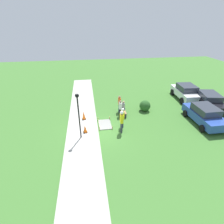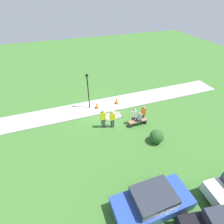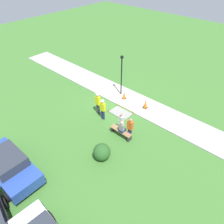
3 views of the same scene
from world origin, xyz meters
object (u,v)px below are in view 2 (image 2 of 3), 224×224
park_bench (138,122)px  traffic_cone_near_patch (116,100)px  bystander_in_orange_shirt (143,113)px  person_seated_on_bench (140,117)px  bystander_in_gray_shirt (134,115)px  worker_supervisor (112,117)px  worker_assistant (103,117)px  parked_car_blue (152,202)px  traffic_cone_far_patch (97,105)px  lamppost_near (88,86)px

park_bench → traffic_cone_near_patch: bearing=-80.9°
park_bench → bystander_in_orange_shirt: (-0.58, -0.22, 0.64)m
person_seated_on_bench → bystander_in_gray_shirt: bystander_in_gray_shirt is taller
park_bench → person_seated_on_bench: (-0.10, 0.05, 0.49)m
traffic_cone_near_patch → worker_supervisor: (1.62, 3.25, 0.58)m
traffic_cone_near_patch → park_bench: bearing=99.1°
traffic_cone_near_patch → bystander_in_gray_shirt: (-0.30, 3.42, 0.42)m
worker_supervisor → worker_assistant: 0.81m
park_bench → bystander_in_orange_shirt: 0.89m
park_bench → person_seated_on_bench: size_ratio=1.90×
traffic_cone_near_patch → parked_car_blue: (1.98, 10.50, 0.32)m
traffic_cone_far_patch → worker_assistant: 3.02m
bystander_in_gray_shirt → parked_car_blue: bystander_in_gray_shirt is taller
park_bench → traffic_cone_far_patch: bearing=-52.9°
lamppost_near → worker_assistant: bearing=97.3°
traffic_cone_near_patch → lamppost_near: size_ratio=0.22×
person_seated_on_bench → lamppost_near: (3.50, -4.02, 1.66)m
traffic_cone_far_patch → worker_supervisor: 3.27m
traffic_cone_far_patch → park_bench: size_ratio=0.40×
bystander_in_gray_shirt → lamppost_near: 5.05m
traffic_cone_near_patch → park_bench: (-0.59, 3.72, -0.15)m
traffic_cone_far_patch → parked_car_blue: 10.42m
worker_supervisor → bystander_in_gray_shirt: size_ratio=1.11×
worker_supervisor → parked_car_blue: size_ratio=0.42×
traffic_cone_near_patch → park_bench: 3.77m
traffic_cone_near_patch → parked_car_blue: size_ratio=0.18×
traffic_cone_near_patch → traffic_cone_far_patch: (2.15, 0.09, -0.06)m
park_bench → worker_supervisor: worker_supervisor is taller
person_seated_on_bench → parked_car_blue: parked_car_blue is taller
worker_assistant → traffic_cone_near_patch: bearing=-128.5°
worker_supervisor → person_seated_on_bench: bearing=167.2°
traffic_cone_far_patch → lamppost_near: size_ratio=0.19×
worker_supervisor → bystander_in_gray_shirt: worker_supervisor is taller
park_bench → bystander_in_orange_shirt: size_ratio=0.98×
park_bench → lamppost_near: size_ratio=0.47×
worker_supervisor → bystander_in_gray_shirt: bearing=175.0°
traffic_cone_far_patch → park_bench: 4.56m
traffic_cone_far_patch → person_seated_on_bench: bearing=127.7°
parked_car_blue → lamppost_near: bearing=-85.9°
bystander_in_gray_shirt → park_bench: bearing=133.8°
lamppost_near → bystander_in_orange_shirt: bearing=136.7°
park_bench → bystander_in_gray_shirt: bystander_in_gray_shirt is taller
worker_supervisor → lamppost_near: lamppost_near is taller
worker_assistant → traffic_cone_far_patch: bearing=-94.5°
traffic_cone_far_patch → bystander_in_orange_shirt: bearing=134.3°
bystander_in_orange_shirt → lamppost_near: (3.98, -3.75, 1.52)m
bystander_in_orange_shirt → traffic_cone_far_patch: bearing=-45.7°
traffic_cone_near_patch → person_seated_on_bench: bearing=100.5°
traffic_cone_near_patch → worker_supervisor: 3.68m
traffic_cone_near_patch → lamppost_near: bearing=-5.1°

